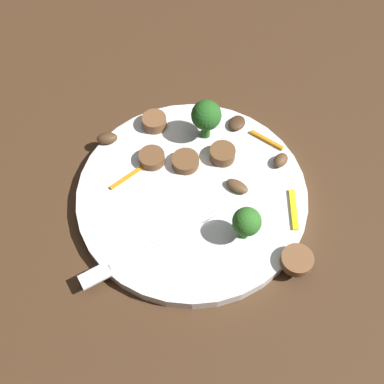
% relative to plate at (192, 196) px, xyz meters
% --- Properties ---
extents(ground_plane, '(1.40, 1.40, 0.00)m').
position_rel_plate_xyz_m(ground_plane, '(0.00, 0.00, -0.01)').
color(ground_plane, '#422B19').
extents(plate, '(0.28, 0.28, 0.02)m').
position_rel_plate_xyz_m(plate, '(0.00, 0.00, 0.00)').
color(plate, white).
rests_on(plate, ground_plane).
extents(fork, '(0.17, 0.07, 0.00)m').
position_rel_plate_xyz_m(fork, '(0.07, 0.07, 0.01)').
color(fork, silver).
rests_on(fork, plate).
extents(broccoli_floret_0, '(0.04, 0.04, 0.06)m').
position_rel_plate_xyz_m(broccoli_floret_0, '(-0.03, -0.08, 0.05)').
color(broccoli_floret_0, '#296420').
rests_on(broccoli_floret_0, plate).
extents(broccoli_floret_1, '(0.03, 0.03, 0.05)m').
position_rel_plate_xyz_m(broccoli_floret_1, '(-0.05, 0.07, 0.04)').
color(broccoli_floret_1, '#347525').
rests_on(broccoli_floret_1, plate).
extents(sausage_slice_0, '(0.05, 0.05, 0.01)m').
position_rel_plate_xyz_m(sausage_slice_0, '(-0.00, -0.04, 0.01)').
color(sausage_slice_0, brown).
rests_on(sausage_slice_0, plate).
extents(sausage_slice_1, '(0.04, 0.04, 0.01)m').
position_rel_plate_xyz_m(sausage_slice_1, '(0.04, -0.05, 0.01)').
color(sausage_slice_1, brown).
rests_on(sausage_slice_1, plate).
extents(sausage_slice_2, '(0.04, 0.04, 0.02)m').
position_rel_plate_xyz_m(sausage_slice_2, '(0.03, -0.11, 0.02)').
color(sausage_slice_2, brown).
rests_on(sausage_slice_2, plate).
extents(sausage_slice_3, '(0.05, 0.05, 0.01)m').
position_rel_plate_xyz_m(sausage_slice_3, '(-0.09, 0.11, 0.01)').
color(sausage_slice_3, brown).
rests_on(sausage_slice_3, plate).
extents(sausage_slice_4, '(0.04, 0.04, 0.02)m').
position_rel_plate_xyz_m(sausage_slice_4, '(-0.05, -0.04, 0.02)').
color(sausage_slice_4, brown).
rests_on(sausage_slice_4, plate).
extents(mushroom_0, '(0.03, 0.03, 0.01)m').
position_rel_plate_xyz_m(mushroom_0, '(-0.05, 0.01, 0.01)').
color(mushroom_0, brown).
rests_on(mushroom_0, plate).
extents(mushroom_1, '(0.03, 0.02, 0.01)m').
position_rel_plate_xyz_m(mushroom_1, '(0.09, -0.10, 0.01)').
color(mushroom_1, '#4C331E').
rests_on(mushroom_1, plate).
extents(mushroom_2, '(0.03, 0.03, 0.01)m').
position_rel_plate_xyz_m(mushroom_2, '(-0.08, -0.09, 0.01)').
color(mushroom_2, '#422B19').
rests_on(mushroom_2, plate).
extents(mushroom_3, '(0.03, 0.03, 0.01)m').
position_rel_plate_xyz_m(mushroom_3, '(-0.12, -0.02, 0.01)').
color(mushroom_3, brown).
rests_on(mushroom_3, plate).
extents(pepper_strip_0, '(0.05, 0.03, 0.00)m').
position_rel_plate_xyz_m(pepper_strip_0, '(0.07, -0.04, 0.01)').
color(pepper_strip_0, orange).
rests_on(pepper_strip_0, plate).
extents(pepper_strip_1, '(0.02, 0.05, 0.00)m').
position_rel_plate_xyz_m(pepper_strip_1, '(-0.11, 0.05, 0.01)').
color(pepper_strip_1, yellow).
rests_on(pepper_strip_1, plate).
extents(pepper_strip_2, '(0.04, 0.04, 0.00)m').
position_rel_plate_xyz_m(pepper_strip_2, '(-0.11, -0.06, 0.01)').
color(pepper_strip_2, orange).
rests_on(pepper_strip_2, plate).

